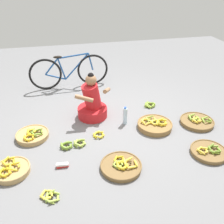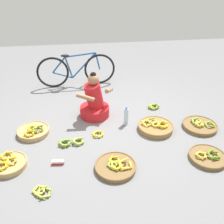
# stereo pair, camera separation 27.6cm
# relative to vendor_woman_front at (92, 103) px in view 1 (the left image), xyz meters

# --- Properties ---
(ground_plane) EXTENTS (10.00, 10.00, 0.00)m
(ground_plane) POSITION_rel_vendor_woman_front_xyz_m (0.24, -0.30, -0.27)
(ground_plane) COLOR slate
(vendor_woman_front) EXTENTS (0.67, 0.53, 0.83)m
(vendor_woman_front) POSITION_rel_vendor_woman_front_xyz_m (0.00, 0.00, 0.00)
(vendor_woman_front) COLOR red
(vendor_woman_front) RESTS_ON ground
(bicycle_leaning) EXTENTS (1.70, 0.15, 0.73)m
(bicycle_leaning) POSITION_rel_vendor_woman_front_xyz_m (-0.29, 1.35, 0.09)
(bicycle_leaning) COLOR black
(bicycle_leaning) RESTS_ON ground
(banana_basket_mid_left) EXTENTS (0.47, 0.47, 0.14)m
(banana_basket_mid_left) POSITION_rel_vendor_woman_front_xyz_m (-1.24, -1.15, -0.22)
(banana_basket_mid_left) COLOR tan
(banana_basket_mid_left) RESTS_ON ground
(banana_basket_back_right) EXTENTS (0.56, 0.56, 0.13)m
(banana_basket_back_right) POSITION_rel_vendor_woman_front_xyz_m (0.17, -1.38, -0.23)
(banana_basket_back_right) COLOR brown
(banana_basket_back_right) RESTS_ON ground
(banana_basket_mid_right) EXTENTS (0.57, 0.57, 0.13)m
(banana_basket_mid_right) POSITION_rel_vendor_woman_front_xyz_m (1.71, -0.61, -0.23)
(banana_basket_mid_right) COLOR brown
(banana_basket_mid_right) RESTS_ON ground
(banana_basket_front_center) EXTENTS (0.58, 0.58, 0.16)m
(banana_basket_front_center) POSITION_rel_vendor_woman_front_xyz_m (0.96, -0.57, -0.21)
(banana_basket_front_center) COLOR olive
(banana_basket_front_center) RESTS_ON ground
(banana_basket_back_left) EXTENTS (0.52, 0.52, 0.13)m
(banana_basket_back_left) POSITION_rel_vendor_woman_front_xyz_m (1.48, -1.36, -0.23)
(banana_basket_back_left) COLOR brown
(banana_basket_back_left) RESTS_ON ground
(banana_basket_near_bicycle) EXTENTS (0.51, 0.51, 0.15)m
(banana_basket_near_bicycle) POSITION_rel_vendor_woman_front_xyz_m (-1.02, -0.42, -0.22)
(banana_basket_near_bicycle) COLOR tan
(banana_basket_near_bicycle) RESTS_ON ground
(loose_bananas_back_center) EXTENTS (0.26, 0.25, 0.07)m
(loose_bananas_back_center) POSITION_rel_vendor_woman_front_xyz_m (-0.76, -1.67, -0.24)
(loose_bananas_back_center) COLOR yellow
(loose_bananas_back_center) RESTS_ON ground
(loose_bananas_front_right) EXTENTS (0.42, 0.23, 0.10)m
(loose_bananas_front_right) POSITION_rel_vendor_woman_front_xyz_m (-0.41, -0.77, -0.24)
(loose_bananas_front_right) COLOR #9EB747
(loose_bananas_front_right) RESTS_ON ground
(loose_bananas_front_left) EXTENTS (0.21, 0.21, 0.08)m
(loose_bananas_front_left) POSITION_rel_vendor_woman_front_xyz_m (-0.00, -0.60, -0.24)
(loose_bananas_front_left) COLOR yellow
(loose_bananas_front_left) RESTS_ON ground
(loose_bananas_near_vendor) EXTENTS (0.25, 0.24, 0.09)m
(loose_bananas_near_vendor) POSITION_rel_vendor_woman_front_xyz_m (1.13, 0.13, -0.24)
(loose_bananas_near_vendor) COLOR #8CAD38
(loose_bananas_near_vendor) RESTS_ON ground
(water_bottle) EXTENTS (0.07, 0.07, 0.32)m
(water_bottle) POSITION_rel_vendor_woman_front_xyz_m (0.50, -0.35, -0.12)
(water_bottle) COLOR silver
(water_bottle) RESTS_ON ground
(packet_carton_stack) EXTENTS (0.16, 0.06, 0.06)m
(packet_carton_stack) POSITION_rel_vendor_woman_front_xyz_m (-0.59, -1.19, -0.24)
(packet_carton_stack) COLOR red
(packet_carton_stack) RESTS_ON ground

